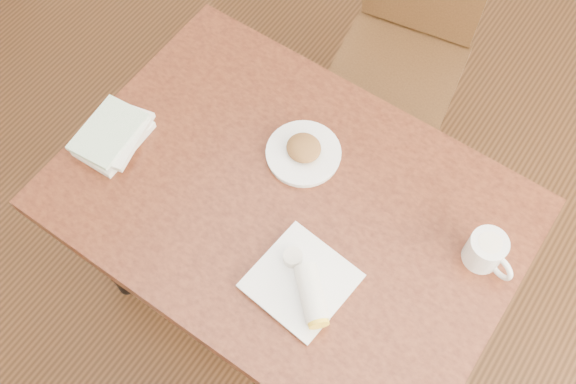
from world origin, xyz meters
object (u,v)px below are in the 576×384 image
Objects in this scene: chair_far at (408,39)px; plate_scone at (304,151)px; table at (288,215)px; coffee_mug at (487,251)px; plate_burrito at (304,285)px; book_stack at (113,136)px.

chair_far reaches higher than plate_scone.
table is 0.52m from coffee_mug.
chair_far reaches higher than coffee_mug.
plate_burrito is (-0.32, -0.32, -0.03)m from coffee_mug.
coffee_mug is (0.49, 0.14, 0.13)m from table.
chair_far is at bearing 95.09° from table.
plate_scone is at bearing 124.40° from plate_burrito.
coffee_mug is at bearing 14.86° from book_stack.
plate_burrito is at bearing -76.36° from chair_far.
plate_burrito is at bearing -45.85° from table.
plate_burrito reaches higher than plate_scone.
chair_far is 3.89× the size of plate_burrito.
coffee_mug reaches higher than plate_burrito.
table is at bearing -163.71° from coffee_mug.
book_stack is (-0.66, 0.06, 0.00)m from plate_burrito.
coffee_mug reaches higher than book_stack.
table is 0.26m from plate_burrito.
plate_burrito is 0.66m from book_stack.
plate_scone is 0.38m from plate_burrito.
plate_scone is 0.53m from coffee_mug.
plate_burrito is at bearing -55.60° from plate_scone.
chair_far reaches higher than table.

